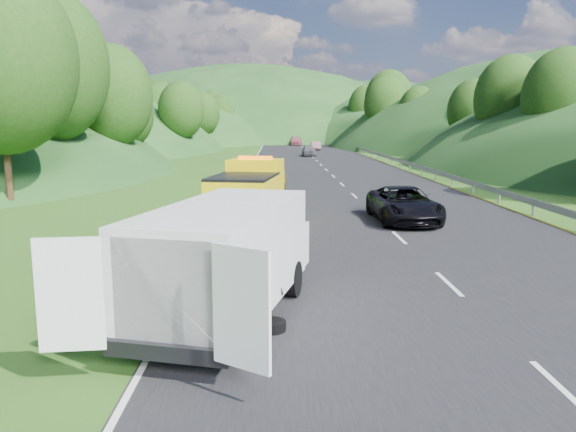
{
  "coord_description": "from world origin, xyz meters",
  "views": [
    {
      "loc": [
        -1.57,
        -16.22,
        4.24
      ],
      "look_at": [
        -1.18,
        1.31,
        1.3
      ],
      "focal_mm": 35.0,
      "sensor_mm": 36.0,
      "label": 1
    }
  ],
  "objects_px": {
    "tow_truck": "(250,191)",
    "suitcase": "(183,247)",
    "white_van": "(228,254)",
    "passing_suv": "(403,222)",
    "woman": "(205,259)",
    "spare_tire": "(272,331)",
    "child": "(259,277)",
    "worker": "(259,321)"
  },
  "relations": [
    {
      "from": "white_van",
      "to": "worker",
      "type": "relative_size",
      "value": 4.59
    },
    {
      "from": "woman",
      "to": "child",
      "type": "relative_size",
      "value": 1.53
    },
    {
      "from": "child",
      "to": "spare_tire",
      "type": "relative_size",
      "value": 1.86
    },
    {
      "from": "white_van",
      "to": "child",
      "type": "relative_size",
      "value": 6.91
    },
    {
      "from": "tow_truck",
      "to": "white_van",
      "type": "bearing_deg",
      "value": -80.1
    },
    {
      "from": "tow_truck",
      "to": "suitcase",
      "type": "relative_size",
      "value": 10.74
    },
    {
      "from": "woman",
      "to": "passing_suv",
      "type": "bearing_deg",
      "value": -74.33
    },
    {
      "from": "woman",
      "to": "spare_tire",
      "type": "bearing_deg",
      "value": 174.44
    },
    {
      "from": "tow_truck",
      "to": "woman",
      "type": "xyz_separation_m",
      "value": [
        -1.12,
        -6.75,
        -1.35
      ]
    },
    {
      "from": "worker",
      "to": "passing_suv",
      "type": "bearing_deg",
      "value": 50.45
    },
    {
      "from": "worker",
      "to": "passing_suv",
      "type": "distance_m",
      "value": 13.46
    },
    {
      "from": "passing_suv",
      "to": "white_van",
      "type": "bearing_deg",
      "value": -120.13
    },
    {
      "from": "tow_truck",
      "to": "suitcase",
      "type": "bearing_deg",
      "value": -96.32
    },
    {
      "from": "spare_tire",
      "to": "tow_truck",
      "type": "bearing_deg",
      "value": 94.44
    },
    {
      "from": "suitcase",
      "to": "spare_tire",
      "type": "xyz_separation_m",
      "value": [
        2.84,
        -6.5,
        -0.31
      ]
    },
    {
      "from": "worker",
      "to": "spare_tire",
      "type": "height_order",
      "value": "worker"
    },
    {
      "from": "child",
      "to": "suitcase",
      "type": "distance_m",
      "value": 3.47
    },
    {
      "from": "child",
      "to": "passing_suv",
      "type": "xyz_separation_m",
      "value": [
        5.97,
        8.64,
        0.0
      ]
    },
    {
      "from": "child",
      "to": "suitcase",
      "type": "relative_size",
      "value": 1.77
    },
    {
      "from": "woman",
      "to": "passing_suv",
      "type": "xyz_separation_m",
      "value": [
        7.73,
        6.52,
        0.0
      ]
    },
    {
      "from": "suitcase",
      "to": "passing_suv",
      "type": "xyz_separation_m",
      "value": [
        8.44,
        6.23,
        -0.31
      ]
    },
    {
      "from": "woman",
      "to": "child",
      "type": "height_order",
      "value": "woman"
    },
    {
      "from": "woman",
      "to": "child",
      "type": "distance_m",
      "value": 2.76
    },
    {
      "from": "tow_truck",
      "to": "child",
      "type": "xyz_separation_m",
      "value": [
        0.64,
        -8.87,
        -1.35
      ]
    },
    {
      "from": "child",
      "to": "woman",
      "type": "bearing_deg",
      "value": 157.43
    },
    {
      "from": "suitcase",
      "to": "passing_suv",
      "type": "distance_m",
      "value": 10.5
    },
    {
      "from": "white_van",
      "to": "suitcase",
      "type": "distance_m",
      "value": 6.09
    },
    {
      "from": "passing_suv",
      "to": "suitcase",
      "type": "bearing_deg",
      "value": -144.92
    },
    {
      "from": "white_van",
      "to": "passing_suv",
      "type": "distance_m",
      "value": 13.66
    },
    {
      "from": "spare_tire",
      "to": "worker",
      "type": "bearing_deg",
      "value": 114.39
    },
    {
      "from": "tow_truck",
      "to": "passing_suv",
      "type": "xyz_separation_m",
      "value": [
        6.6,
        -0.22,
        -1.35
      ]
    },
    {
      "from": "worker",
      "to": "passing_suv",
      "type": "relative_size",
      "value": 0.31
    },
    {
      "from": "worker",
      "to": "suitcase",
      "type": "distance_m",
      "value": 6.42
    },
    {
      "from": "tow_truck",
      "to": "white_van",
      "type": "height_order",
      "value": "tow_truck"
    },
    {
      "from": "worker",
      "to": "suitcase",
      "type": "relative_size",
      "value": 2.67
    },
    {
      "from": "white_van",
      "to": "woman",
      "type": "bearing_deg",
      "value": 117.09
    },
    {
      "from": "white_van",
      "to": "child",
      "type": "xyz_separation_m",
      "value": [
        0.57,
        3.26,
        -1.43
      ]
    },
    {
      "from": "spare_tire",
      "to": "white_van",
      "type": "bearing_deg",
      "value": 138.7
    },
    {
      "from": "woman",
      "to": "child",
      "type": "xyz_separation_m",
      "value": [
        1.76,
        -2.12,
        0.0
      ]
    },
    {
      "from": "child",
      "to": "passing_suv",
      "type": "height_order",
      "value": "passing_suv"
    },
    {
      "from": "tow_truck",
      "to": "suitcase",
      "type": "xyz_separation_m",
      "value": [
        -1.84,
        -6.46,
        -1.03
      ]
    },
    {
      "from": "worker",
      "to": "suitcase",
      "type": "bearing_deg",
      "value": 99.92
    }
  ]
}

